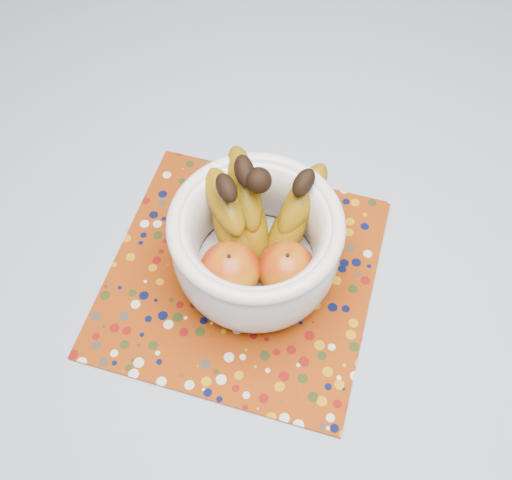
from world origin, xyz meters
TOP-DOWN VIEW (x-y plane):
  - table at (0.00, 0.00)m, footprint 1.20×1.20m
  - tablecloth at (0.00, 0.00)m, footprint 1.32×1.32m
  - placemat at (-0.10, -0.02)m, footprint 0.44×0.44m
  - fruit_bowl at (-0.08, -0.00)m, footprint 0.25×0.24m

SIDE VIEW (x-z plane):
  - table at x=0.00m, z-range 0.30..1.05m
  - tablecloth at x=0.00m, z-range 0.75..0.76m
  - placemat at x=-0.10m, z-range 0.76..0.76m
  - fruit_bowl at x=-0.08m, z-range 0.76..0.93m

